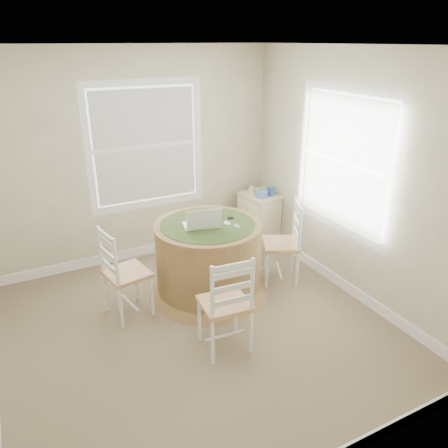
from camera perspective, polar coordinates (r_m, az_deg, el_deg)
room at (r=4.03m, az=-2.72°, el=3.52°), size 3.64×3.64×2.64m
round_table at (r=4.79m, az=-2.09°, el=-4.22°), size 1.34×1.34×0.84m
chair_left at (r=4.52m, az=-12.58°, el=-6.23°), size 0.47×0.48×0.95m
chair_near at (r=3.95m, az=0.10°, el=-10.27°), size 0.45×0.44×0.95m
chair_right at (r=5.07m, az=7.43°, el=-2.53°), size 0.54×0.55×0.95m
laptop at (r=4.56m, az=-2.91°, el=0.04°), size 0.42×0.39×0.25m
mouse at (r=4.63m, az=0.41°, el=0.11°), size 0.08×0.11×0.04m
phone at (r=4.58m, az=1.69°, el=-0.31°), size 0.06×0.09×0.02m
keys at (r=4.77m, az=0.85°, el=0.74°), size 0.07×0.06×0.02m
corner_chest at (r=6.03m, az=4.54°, el=0.65°), size 0.47×0.59×0.71m
tissue_box at (r=5.79m, az=4.90°, el=3.98°), size 0.14×0.14×0.10m
box_yellow at (r=5.98m, az=4.82°, el=4.41°), size 0.16×0.12×0.06m
box_blue at (r=5.87m, az=6.04°, el=4.32°), size 0.09×0.09×0.12m
cup_cream at (r=5.95m, az=3.69°, el=4.49°), size 0.07×0.07×0.09m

